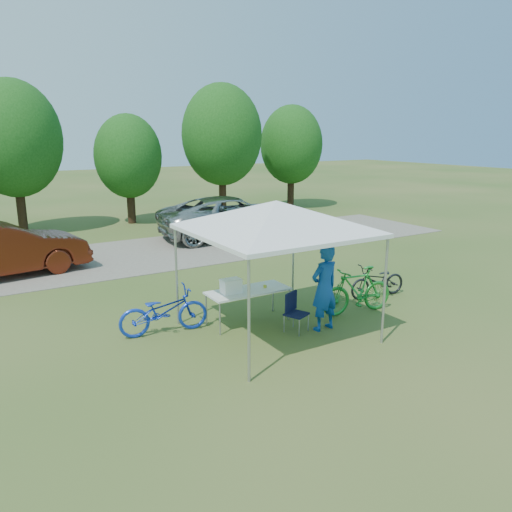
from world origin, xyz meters
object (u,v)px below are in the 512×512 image
(bike_green, at_px, (357,290))
(folding_chair, at_px, (294,309))
(bike_dark, at_px, (378,281))
(minivan, at_px, (233,217))
(bike_blue, at_px, (164,311))
(cyclist, at_px, (324,288))
(cooler, at_px, (231,286))
(folding_table, at_px, (248,292))

(bike_green, bearing_deg, folding_chair, -78.83)
(bike_dark, relative_size, minivan, 0.28)
(bike_green, distance_m, bike_dark, 1.37)
(bike_blue, xyz_separation_m, bike_green, (4.17, -1.15, 0.06))
(folding_chair, distance_m, cyclist, 0.76)
(cooler, xyz_separation_m, bike_green, (2.81, -0.78, -0.35))
(bike_blue, height_order, bike_dark, bike_blue)
(folding_chair, bearing_deg, bike_green, -19.77)
(cyclist, relative_size, bike_blue, 1.00)
(folding_chair, relative_size, cyclist, 0.44)
(cooler, bearing_deg, minivan, 61.17)
(bike_blue, bearing_deg, bike_green, -97.77)
(cyclist, bearing_deg, folding_table, -50.39)
(cyclist, height_order, bike_green, cyclist)
(folding_table, bearing_deg, bike_green, -17.97)
(cooler, bearing_deg, folding_chair, -41.09)
(bike_green, relative_size, minivan, 0.31)
(bike_green, xyz_separation_m, minivan, (1.65, 8.88, 0.28))
(folding_chair, height_order, bike_blue, bike_blue)
(folding_table, bearing_deg, minivan, 63.45)
(bike_blue, xyz_separation_m, minivan, (5.82, 7.73, 0.34))
(folding_chair, distance_m, bike_dark, 3.12)
(folding_table, xyz_separation_m, bike_dark, (3.63, -0.20, -0.27))
(folding_table, distance_m, bike_dark, 3.65)
(folding_chair, bearing_deg, minivan, 46.22)
(cyclist, relative_size, bike_green, 1.01)
(bike_dark, bearing_deg, bike_green, -59.08)
(minivan, bearing_deg, folding_chair, 164.90)
(folding_table, relative_size, bike_blue, 0.98)
(folding_table, bearing_deg, bike_dark, -3.08)
(folding_table, relative_size, folding_chair, 2.23)
(bike_dark, bearing_deg, cyclist, -63.41)
(cooler, height_order, bike_green, bike_green)
(folding_chair, height_order, bike_dark, bike_dark)
(folding_table, height_order, folding_chair, folding_chair)
(bike_blue, bearing_deg, folding_table, -94.22)
(bike_blue, distance_m, bike_green, 4.32)
(cooler, xyz_separation_m, cyclist, (1.55, -1.15, 0.02))
(bike_green, xyz_separation_m, bike_dark, (1.23, 0.58, -0.12))
(folding_chair, relative_size, bike_green, 0.45)
(cooler, bearing_deg, bike_dark, -2.77)
(folding_chair, distance_m, bike_green, 1.82)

